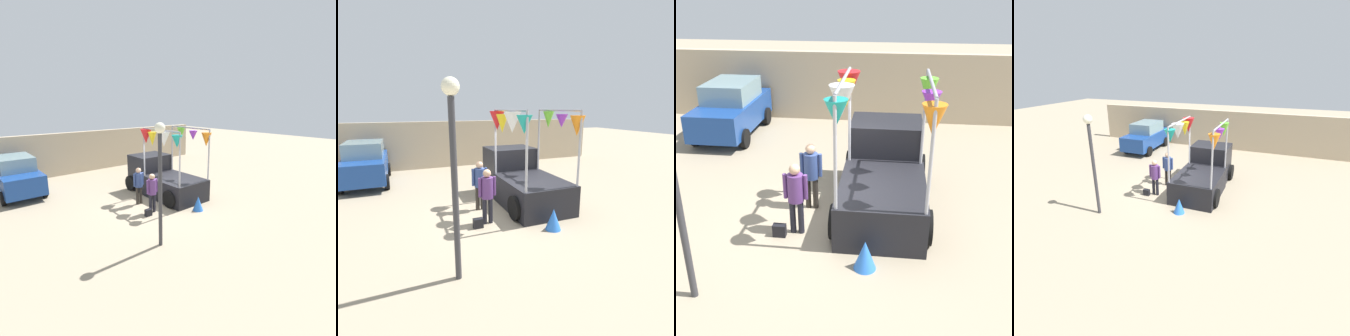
# 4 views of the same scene
# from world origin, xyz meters

# --- Properties ---
(ground_plane) EXTENTS (60.00, 60.00, 0.00)m
(ground_plane) POSITION_xyz_m (0.00, 0.00, 0.00)
(ground_plane) COLOR gray
(vendor_truck) EXTENTS (2.42, 4.10, 3.28)m
(vendor_truck) POSITION_xyz_m (1.04, 1.01, 0.91)
(vendor_truck) COLOR black
(vendor_truck) RESTS_ON ground
(parked_car) EXTENTS (1.88, 4.00, 1.88)m
(parked_car) POSITION_xyz_m (-4.43, 5.45, 0.94)
(parked_car) COLOR navy
(parked_car) RESTS_ON ground
(person_customer) EXTENTS (0.53, 0.34, 1.63)m
(person_customer) POSITION_xyz_m (-0.75, -0.61, 0.98)
(person_customer) COLOR black
(person_customer) RESTS_ON ground
(person_vendor) EXTENTS (0.53, 0.34, 1.65)m
(person_vendor) POSITION_xyz_m (-0.64, 0.52, 0.99)
(person_vendor) COLOR #2D2823
(person_vendor) RESTS_ON ground
(handbag) EXTENTS (0.28, 0.16, 0.28)m
(handbag) POSITION_xyz_m (-1.10, -0.81, 0.14)
(handbag) COLOR black
(handbag) RESTS_ON ground
(street_lamp) EXTENTS (0.32, 0.32, 3.83)m
(street_lamp) POSITION_xyz_m (-2.10, -2.82, 2.51)
(street_lamp) COLOR #333338
(street_lamp) RESTS_ON ground
(brick_boundary_wall) EXTENTS (18.00, 0.36, 2.60)m
(brick_boundary_wall) POSITION_xyz_m (0.00, 7.69, 1.30)
(brick_boundary_wall) COLOR tan
(brick_boundary_wall) RESTS_ON ground
(folded_kite_bundle_azure) EXTENTS (0.61, 0.61, 0.60)m
(folded_kite_bundle_azure) POSITION_xyz_m (0.81, -1.69, 0.30)
(folded_kite_bundle_azure) COLOR blue
(folded_kite_bundle_azure) RESTS_ON ground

